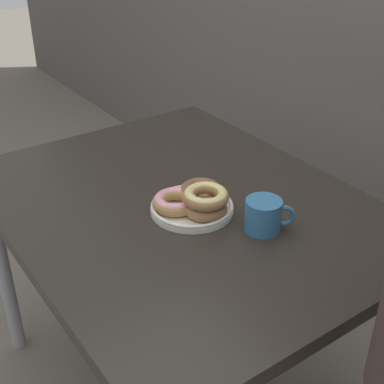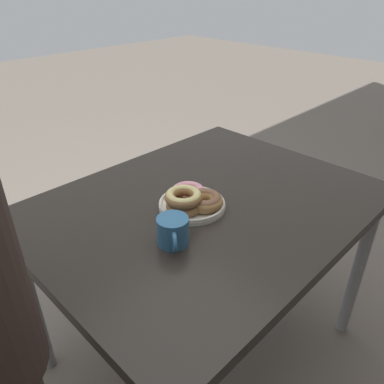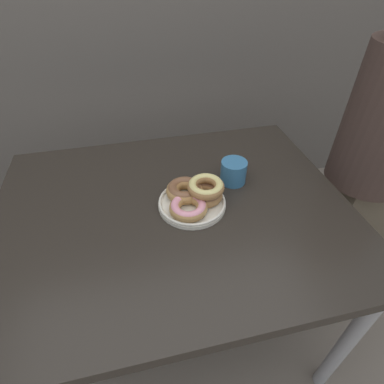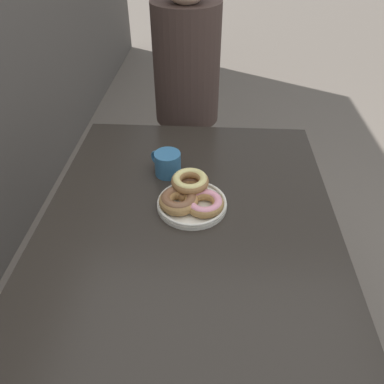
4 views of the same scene
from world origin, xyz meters
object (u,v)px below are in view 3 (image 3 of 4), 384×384
dining_table (174,223)px  person_figure (368,173)px  donut_plate (194,196)px  coffee_mug (234,171)px

dining_table → person_figure: 0.81m
donut_plate → coffee_mug: bearing=28.9°
dining_table → coffee_mug: 0.28m
donut_plate → person_figure: size_ratio=0.18×
dining_table → coffee_mug: size_ratio=10.18×
coffee_mug → donut_plate: bearing=-151.1°
coffee_mug → person_figure: (0.57, -0.03, -0.08)m
donut_plate → coffee_mug: same height
coffee_mug → person_figure: 0.57m
donut_plate → coffee_mug: size_ratio=2.13×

